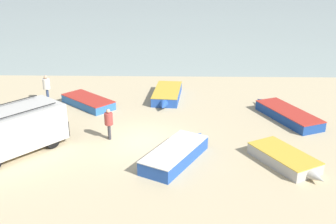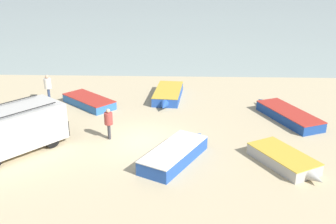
{
  "view_description": "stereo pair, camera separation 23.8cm",
  "coord_description": "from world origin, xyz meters",
  "px_view_note": "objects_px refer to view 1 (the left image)",
  "views": [
    {
      "loc": [
        1.82,
        -18.1,
        8.57
      ],
      "look_at": [
        1.36,
        1.53,
        1.0
      ],
      "focal_mm": 42.0,
      "sensor_mm": 36.0,
      "label": 1
    },
    {
      "loc": [
        2.05,
        -18.1,
        8.57
      ],
      "look_at": [
        1.36,
        1.53,
        1.0
      ],
      "focal_mm": 42.0,
      "sensor_mm": 36.0,
      "label": 2
    }
  ],
  "objects_px": {
    "parked_van": "(12,130)",
    "fishing_rowboat_1": "(87,101)",
    "fisherman_1": "(109,121)",
    "fishing_rowboat_0": "(167,94)",
    "fishing_rowboat_3": "(285,159)",
    "fishing_rowboat_4": "(177,153)",
    "fishing_rowboat_2": "(286,114)",
    "fisherman_0": "(47,86)"
  },
  "relations": [
    {
      "from": "fishing_rowboat_1",
      "to": "fisherman_1",
      "type": "distance_m",
      "value": 5.51
    },
    {
      "from": "parked_van",
      "to": "fisherman_0",
      "type": "height_order",
      "value": "parked_van"
    },
    {
      "from": "parked_van",
      "to": "fishing_rowboat_1",
      "type": "height_order",
      "value": "parked_van"
    },
    {
      "from": "parked_van",
      "to": "fishing_rowboat_1",
      "type": "bearing_deg",
      "value": 23.31
    },
    {
      "from": "fishing_rowboat_3",
      "to": "fisherman_1",
      "type": "relative_size",
      "value": 2.4
    },
    {
      "from": "fishing_rowboat_2",
      "to": "fisherman_0",
      "type": "height_order",
      "value": "fisherman_0"
    },
    {
      "from": "fishing_rowboat_2",
      "to": "fishing_rowboat_4",
      "type": "distance_m",
      "value": 8.19
    },
    {
      "from": "fisherman_0",
      "to": "fisherman_1",
      "type": "height_order",
      "value": "fisherman_0"
    },
    {
      "from": "fishing_rowboat_0",
      "to": "fisherman_0",
      "type": "relative_size",
      "value": 2.75
    },
    {
      "from": "fishing_rowboat_1",
      "to": "fisherman_0",
      "type": "relative_size",
      "value": 2.29
    },
    {
      "from": "parked_van",
      "to": "fisherman_1",
      "type": "xyz_separation_m",
      "value": [
        4.29,
        1.6,
        -0.18
      ]
    },
    {
      "from": "parked_van",
      "to": "fishing_rowboat_3",
      "type": "xyz_separation_m",
      "value": [
        12.64,
        -0.94,
        -0.88
      ]
    },
    {
      "from": "fishing_rowboat_1",
      "to": "fisherman_0",
      "type": "height_order",
      "value": "fisherman_0"
    },
    {
      "from": "fishing_rowboat_0",
      "to": "fisherman_1",
      "type": "height_order",
      "value": "fisherman_1"
    },
    {
      "from": "fishing_rowboat_2",
      "to": "fishing_rowboat_0",
      "type": "bearing_deg",
      "value": 40.68
    },
    {
      "from": "fisherman_1",
      "to": "fishing_rowboat_4",
      "type": "bearing_deg",
      "value": 131.61
    },
    {
      "from": "fishing_rowboat_0",
      "to": "fishing_rowboat_2",
      "type": "bearing_deg",
      "value": 69.13
    },
    {
      "from": "fishing_rowboat_3",
      "to": "fisherman_1",
      "type": "distance_m",
      "value": 8.75
    },
    {
      "from": "fishing_rowboat_2",
      "to": "fishing_rowboat_4",
      "type": "relative_size",
      "value": 1.13
    },
    {
      "from": "fisherman_0",
      "to": "fishing_rowboat_2",
      "type": "bearing_deg",
      "value": 153.29
    },
    {
      "from": "fishing_rowboat_4",
      "to": "fisherman_1",
      "type": "bearing_deg",
      "value": 85.94
    },
    {
      "from": "fishing_rowboat_3",
      "to": "fishing_rowboat_1",
      "type": "bearing_deg",
      "value": -154.83
    },
    {
      "from": "fishing_rowboat_3",
      "to": "fisherman_1",
      "type": "bearing_deg",
      "value": -136.42
    },
    {
      "from": "fishing_rowboat_0",
      "to": "fishing_rowboat_4",
      "type": "distance_m",
      "value": 8.59
    },
    {
      "from": "fisherman_0",
      "to": "fishing_rowboat_4",
      "type": "bearing_deg",
      "value": 120.57
    },
    {
      "from": "fishing_rowboat_4",
      "to": "fishing_rowboat_2",
      "type": "bearing_deg",
      "value": -22.28
    },
    {
      "from": "fishing_rowboat_2",
      "to": "fishing_rowboat_3",
      "type": "relative_size",
      "value": 1.36
    },
    {
      "from": "fishing_rowboat_0",
      "to": "fishing_rowboat_3",
      "type": "bearing_deg",
      "value": 36.85
    },
    {
      "from": "parked_van",
      "to": "fisherman_0",
      "type": "distance_m",
      "value": 7.32
    },
    {
      "from": "parked_van",
      "to": "fishing_rowboat_3",
      "type": "height_order",
      "value": "parked_van"
    },
    {
      "from": "fishing_rowboat_0",
      "to": "fisherman_1",
      "type": "xyz_separation_m",
      "value": [
        -2.8,
        -6.35,
        0.67
      ]
    },
    {
      "from": "fishing_rowboat_2",
      "to": "fishing_rowboat_3",
      "type": "xyz_separation_m",
      "value": [
        -1.47,
        -5.51,
        -0.01
      ]
    },
    {
      "from": "parked_van",
      "to": "fisherman_0",
      "type": "bearing_deg",
      "value": 45.78
    },
    {
      "from": "parked_van",
      "to": "fishing_rowboat_2",
      "type": "relative_size",
      "value": 0.95
    },
    {
      "from": "fishing_rowboat_4",
      "to": "fisherman_1",
      "type": "height_order",
      "value": "fisherman_1"
    },
    {
      "from": "fishing_rowboat_3",
      "to": "fisherman_0",
      "type": "height_order",
      "value": "fisherman_0"
    },
    {
      "from": "parked_van",
      "to": "fishing_rowboat_3",
      "type": "relative_size",
      "value": 1.29
    },
    {
      "from": "parked_van",
      "to": "fishing_rowboat_2",
      "type": "distance_m",
      "value": 14.85
    },
    {
      "from": "fishing_rowboat_1",
      "to": "fishing_rowboat_4",
      "type": "height_order",
      "value": "fishing_rowboat_4"
    },
    {
      "from": "parked_van",
      "to": "fishing_rowboat_3",
      "type": "distance_m",
      "value": 12.7
    },
    {
      "from": "fishing_rowboat_3",
      "to": "fishing_rowboat_4",
      "type": "relative_size",
      "value": 0.83
    },
    {
      "from": "fishing_rowboat_2",
      "to": "fisherman_1",
      "type": "height_order",
      "value": "fisherman_1"
    }
  ]
}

